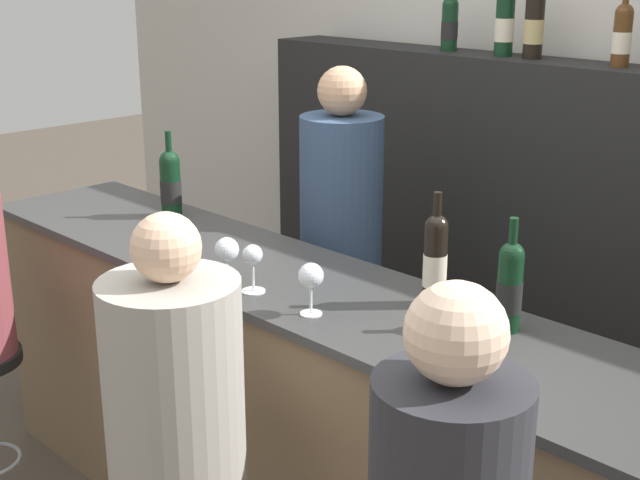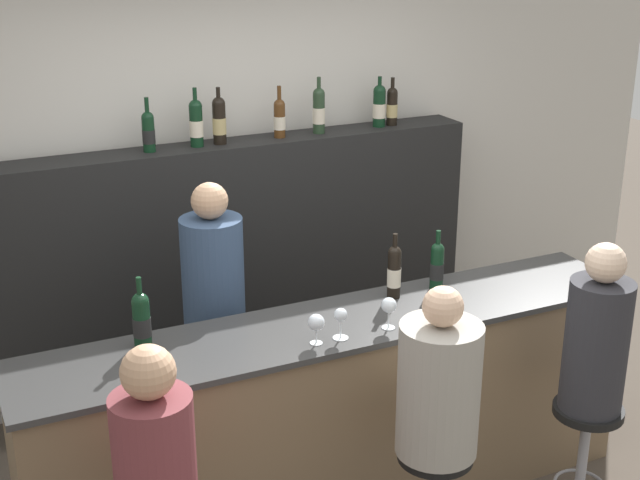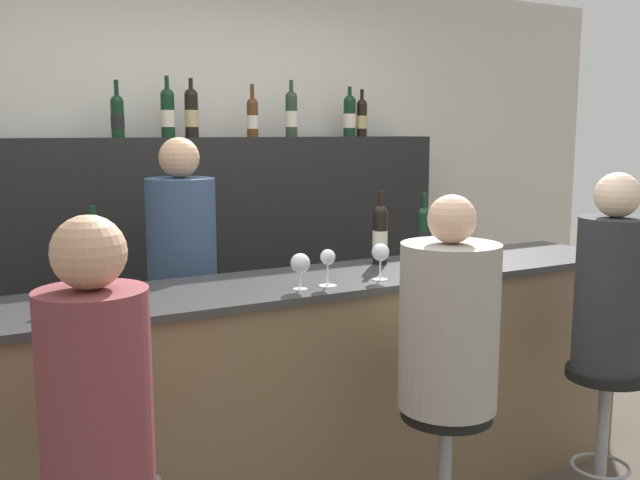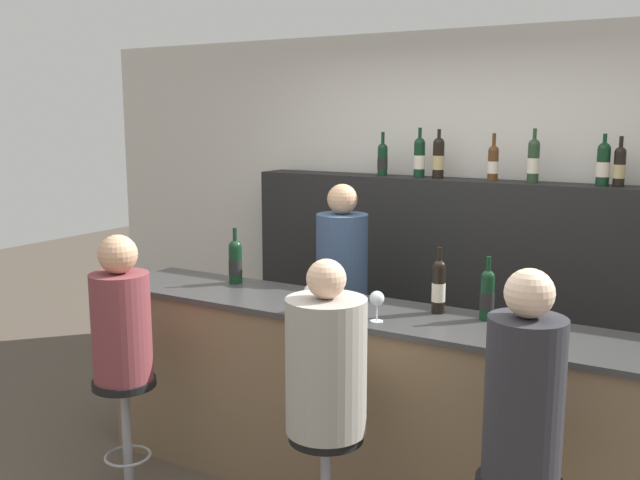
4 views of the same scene
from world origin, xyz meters
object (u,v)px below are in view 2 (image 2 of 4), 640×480
bar_stool_middle (434,479)px  wine_bottle_backbar_3 (280,118)px  guest_seated_right (597,338)px  wine_bottle_backbar_2 (219,120)px  wine_bottle_backbar_4 (319,110)px  wine_glass_1 (341,317)px  bar_stool_right (585,434)px  wine_bottle_counter_0 (142,320)px  wine_glass_2 (389,306)px  wine_bottle_counter_1 (394,271)px  wine_bottle_backbar_5 (379,105)px  wine_bottle_counter_2 (437,265)px  wine_bottle_backbar_0 (148,131)px  guest_seated_left (154,453)px  guest_seated_middle (439,385)px  bartender (216,342)px  wine_glass_0 (316,323)px  wine_bottle_backbar_1 (196,123)px  wine_bottle_backbar_6 (392,106)px

bar_stool_middle → wine_bottle_backbar_3: bearing=86.8°
bar_stool_middle → guest_seated_right: guest_seated_right is taller
wine_bottle_backbar_2 → wine_bottle_backbar_4: bearing=-0.0°
wine_bottle_backbar_4 → wine_glass_1: (-0.60, -1.50, -0.61)m
wine_glass_1 → bar_stool_right: 1.35m
bar_stool_right → guest_seated_right: size_ratio=0.79×
wine_bottle_counter_0 → wine_glass_2: (1.08, -0.30, -0.02)m
wine_bottle_counter_1 → wine_bottle_backbar_5: (0.56, 1.20, 0.56)m
bar_stool_middle → wine_bottle_counter_2: bearing=58.7°
wine_bottle_backbar_0 → wine_bottle_backbar_5: (1.45, -0.00, 0.01)m
wine_bottle_counter_0 → wine_bottle_backbar_2: bearing=56.1°
wine_bottle_backbar_2 → bar_stool_middle: (0.26, -1.96, -1.24)m
wine_bottle_backbar_3 → bar_stool_right: wine_bottle_backbar_3 is taller
guest_seated_left → guest_seated_middle: (1.23, 0.00, -0.01)m
wine_bottle_counter_0 → wine_bottle_counter_2: 1.53m
wine_bottle_counter_2 → wine_bottle_backbar_2: bearing=121.4°
guest_seated_left → bartender: 1.40m
wine_bottle_counter_0 → wine_glass_0: size_ratio=2.34×
wine_bottle_counter_2 → wine_bottle_backbar_1: (-0.87, 1.20, 0.58)m
wine_bottle_backbar_5 → guest_seated_middle: 2.25m
bar_stool_right → bar_stool_middle: bearing=180.0°
wine_glass_0 → wine_glass_2: size_ratio=0.94×
wine_bottle_counter_1 → wine_bottle_counter_2: bearing=0.0°
wine_bottle_backbar_2 → guest_seated_middle: size_ratio=0.42×
wine_bottle_backbar_5 → wine_bottle_backbar_4: bearing=180.0°
wine_bottle_counter_2 → wine_bottle_backbar_5: wine_bottle_backbar_5 is taller
wine_bottle_counter_1 → wine_bottle_backbar_0: size_ratio=1.11×
wine_glass_2 → wine_bottle_counter_2: bearing=33.7°
guest_seated_left → bar_stool_middle: bearing=0.0°
wine_bottle_backbar_2 → wine_bottle_backbar_3: size_ratio=1.07×
wine_glass_2 → wine_bottle_counter_1: bearing=56.5°
wine_bottle_backbar_0 → bar_stool_middle: bearing=-71.0°
bar_stool_middle → wine_bottle_backbar_6: bearing=66.2°
wine_bottle_backbar_3 → wine_bottle_backbar_5: 0.67m
wine_bottle_backbar_1 → wine_bottle_backbar_6: wine_bottle_backbar_1 is taller
wine_glass_1 → guest_seated_middle: guest_seated_middle is taller
wine_glass_2 → bar_stool_middle: size_ratio=0.24×
bar_stool_middle → wine_bottle_backbar_0: bearing=109.0°
wine_bottle_counter_2 → wine_bottle_backbar_4: wine_bottle_backbar_4 is taller
wine_bottle_backbar_0 → guest_seated_middle: size_ratio=0.39×
wine_bottle_backbar_1 → wine_glass_1: (0.17, -1.50, -0.60)m
wine_bottle_backbar_5 → wine_glass_1: bearing=-124.0°
wine_bottle_backbar_5 → wine_glass_1: size_ratio=2.09×
wine_bottle_backbar_0 → wine_glass_0: bearing=-77.9°
wine_bottle_backbar_2 → wine_bottle_backbar_4: (0.63, -0.00, 0.00)m
wine_bottle_backbar_2 → guest_seated_left: wine_bottle_backbar_2 is taller
wine_bottle_counter_0 → wine_bottle_backbar_3: bearing=45.5°
wine_bottle_backbar_3 → bar_stool_middle: bearing=-93.2°
wine_bottle_backbar_2 → wine_bottle_backbar_6: size_ratio=1.10×
wine_bottle_backbar_6 → bar_stool_right: size_ratio=0.46×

